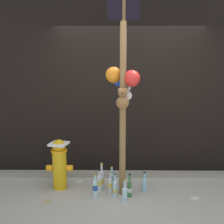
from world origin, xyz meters
TOP-DOWN VIEW (x-y plane):
  - ground_plane at (0.00, 0.00)m, footprint 14.00×14.00m
  - building_wall at (0.00, 1.32)m, footprint 10.00×0.20m
  - curb_strip at (0.00, 0.93)m, footprint 8.00×0.12m
  - memorial_post at (-0.14, 0.33)m, footprint 0.49×0.55m
  - fire_hydrant at (-1.09, 0.47)m, footprint 0.41×0.32m
  - bottle_0 at (-0.24, 0.19)m, footprint 0.06×0.06m
  - bottle_1 at (-0.47, 0.36)m, footprint 0.08×0.08m
  - bottle_2 at (-0.44, 0.47)m, footprint 0.07×0.07m
  - bottle_3 at (-0.53, 0.17)m, footprint 0.07×0.07m
  - bottle_4 at (-0.10, 0.03)m, footprint 0.07×0.07m
  - bottle_5 at (0.20, 0.34)m, footprint 0.07×0.07m
  - bottle_6 at (-0.31, 0.28)m, footprint 0.06×0.06m
  - bottle_7 at (-0.29, 0.44)m, footprint 0.07×0.07m
  - bottle_8 at (-0.03, 0.19)m, footprint 0.06×0.06m
  - litter_0 at (-1.21, 0.01)m, footprint 0.14×0.14m
  - litter_1 at (0.92, 0.14)m, footprint 0.17×0.16m
  - litter_2 at (-0.82, 0.72)m, footprint 0.11×0.09m

SIDE VIEW (x-z plane):
  - ground_plane at x=0.00m, z-range 0.00..0.00m
  - litter_0 at x=-1.21m, z-range 0.00..0.01m
  - litter_1 at x=0.92m, z-range 0.00..0.01m
  - litter_2 at x=-0.82m, z-range 0.00..0.01m
  - curb_strip at x=0.00m, z-range 0.00..0.08m
  - bottle_4 at x=-0.10m, z-range -0.04..0.29m
  - bottle_0 at x=-0.24m, z-range -0.05..0.30m
  - bottle_5 at x=0.20m, z-range -0.03..0.29m
  - bottle_8 at x=-0.03m, z-range -0.04..0.31m
  - bottle_6 at x=-0.31m, z-range -0.03..0.30m
  - bottle_3 at x=-0.53m, z-range -0.03..0.31m
  - bottle_7 at x=-0.29m, z-range -0.03..0.33m
  - bottle_1 at x=-0.47m, z-range -0.03..0.32m
  - bottle_2 at x=-0.44m, z-range -0.05..0.36m
  - fire_hydrant at x=-1.09m, z-range 0.02..0.80m
  - building_wall at x=0.00m, z-range 0.00..3.46m
  - memorial_post at x=-0.14m, z-range 0.31..3.17m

